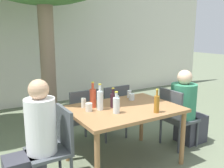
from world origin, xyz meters
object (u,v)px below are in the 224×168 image
(patio_chair_3, at_px, (113,109))
(person_seated_1, at_px, (187,111))
(drinking_glass_0, at_px, (89,107))
(drinking_glass_2, at_px, (129,94))
(patio_chair_2, at_px, (82,115))
(drinking_glass_3, at_px, (117,100))
(drinking_glass_4, at_px, (132,97))
(dining_table_front, at_px, (124,114))
(amber_bottle_2, at_px, (157,103))
(water_bottle_1, at_px, (100,100))
(person_seated_0, at_px, (34,143))
(soda_bottle_4, at_px, (93,97))
(patio_chair_0, at_px, (56,143))
(water_bottle_3, at_px, (116,105))
(wine_bottle_0, at_px, (113,100))
(drinking_glass_1, at_px, (84,103))
(patio_chair_1, at_px, (175,115))

(patio_chair_3, bearing_deg, person_seated_1, 140.47)
(drinking_glass_0, bearing_deg, drinking_glass_2, 18.50)
(patio_chair_2, distance_m, drinking_glass_3, 0.66)
(drinking_glass_3, distance_m, drinking_glass_4, 0.27)
(dining_table_front, bearing_deg, drinking_glass_2, 47.67)
(dining_table_front, relative_size, patio_chair_2, 1.54)
(amber_bottle_2, xyz_separation_m, drinking_glass_2, (0.11, 0.72, -0.06))
(amber_bottle_2, bearing_deg, water_bottle_1, 139.81)
(person_seated_0, xyz_separation_m, soda_bottle_4, (0.81, 0.22, 0.33))
(patio_chair_0, distance_m, water_bottle_3, 0.80)
(person_seated_0, xyz_separation_m, water_bottle_3, (0.94, -0.13, 0.31))
(patio_chair_2, xyz_separation_m, drinking_glass_0, (-0.17, -0.61, 0.31))
(wine_bottle_0, bearing_deg, patio_chair_2, 103.32)
(dining_table_front, xyz_separation_m, water_bottle_1, (-0.30, 0.08, 0.21))
(amber_bottle_2, bearing_deg, patio_chair_2, 114.49)
(person_seated_1, distance_m, wine_bottle_0, 1.30)
(amber_bottle_2, relative_size, drinking_glass_1, 2.30)
(patio_chair_3, distance_m, drinking_glass_1, 0.90)
(drinking_glass_3, bearing_deg, amber_bottle_2, -70.51)
(wine_bottle_0, xyz_separation_m, water_bottle_1, (-0.18, 0.00, 0.03))
(amber_bottle_2, bearing_deg, drinking_glass_1, 136.65)
(patio_chair_3, relative_size, person_seated_0, 0.72)
(patio_chair_0, distance_m, drinking_glass_2, 1.33)
(patio_chair_0, bearing_deg, water_bottle_1, 97.79)
(patio_chair_2, bearing_deg, drinking_glass_2, 149.54)
(person_seated_1, distance_m, drinking_glass_0, 1.61)
(wine_bottle_0, bearing_deg, patio_chair_1, -4.35)
(patio_chair_1, height_order, drinking_glass_1, patio_chair_1)
(person_seated_1, relative_size, amber_bottle_2, 4.02)
(drinking_glass_4, bearing_deg, drinking_glass_1, 178.24)
(dining_table_front, xyz_separation_m, drinking_glass_0, (-0.45, 0.10, 0.13))
(amber_bottle_2, relative_size, drinking_glass_3, 2.74)
(drinking_glass_2, height_order, drinking_glass_3, drinking_glass_2)
(patio_chair_3, xyz_separation_m, wine_bottle_0, (-0.39, -0.64, 0.36))
(drinking_glass_2, bearing_deg, wine_bottle_0, -147.69)
(person_seated_0, bearing_deg, dining_table_front, 90.00)
(person_seated_1, relative_size, wine_bottle_0, 4.50)
(water_bottle_3, xyz_separation_m, drinking_glass_1, (-0.24, 0.39, -0.04))
(wine_bottle_0, height_order, drinking_glass_2, wine_bottle_0)
(water_bottle_3, bearing_deg, drinking_glass_4, 37.25)
(drinking_glass_4, bearing_deg, drinking_glass_0, -169.28)
(patio_chair_0, height_order, patio_chair_2, same)
(dining_table_front, height_order, drinking_glass_3, drinking_glass_3)
(patio_chair_3, xyz_separation_m, amber_bottle_2, (-0.05, -1.07, 0.37))
(water_bottle_1, xyz_separation_m, amber_bottle_2, (0.52, -0.44, -0.02))
(wine_bottle_0, height_order, water_bottle_1, water_bottle_1)
(person_seated_0, bearing_deg, drinking_glass_1, 110.70)
(patio_chair_0, height_order, drinking_glass_0, patio_chair_0)
(patio_chair_2, height_order, soda_bottle_4, soda_bottle_4)
(drinking_glass_3, bearing_deg, patio_chair_2, 119.65)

